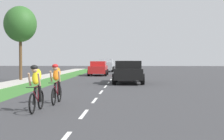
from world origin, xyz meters
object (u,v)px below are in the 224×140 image
(sedan_red, at_px, (98,68))
(suv_silver, at_px, (106,65))
(cyclist_trailing, at_px, (56,83))
(pickup_black, at_px, (128,72))
(street_tree_near, at_px, (20,24))
(cyclist_lead, at_px, (36,88))

(sedan_red, relative_size, suv_silver, 0.91)
(cyclist_trailing, distance_m, sedan_red, 22.25)
(pickup_black, xyz_separation_m, street_tree_near, (-8.83, 2.56, 3.77))
(cyclist_trailing, bearing_deg, sedan_red, 90.77)
(street_tree_near, bearing_deg, cyclist_lead, -70.11)
(suv_silver, xyz_separation_m, street_tree_near, (-5.81, -19.02, 3.65))
(suv_silver, bearing_deg, pickup_black, -82.02)
(cyclist_trailing, relative_size, street_tree_near, 0.28)
(pickup_black, xyz_separation_m, suv_silver, (-3.02, 21.58, 0.12))
(pickup_black, relative_size, sedan_red, 1.19)
(street_tree_near, bearing_deg, cyclist_trailing, -66.62)
(cyclist_lead, bearing_deg, sedan_red, 90.12)
(cyclist_trailing, bearing_deg, street_tree_near, 113.38)
(cyclist_trailing, relative_size, suv_silver, 0.37)
(cyclist_trailing, xyz_separation_m, sedan_red, (-0.30, 22.25, -0.04))
(cyclist_lead, relative_size, street_tree_near, 0.28)
(pickup_black, height_order, sedan_red, pickup_black)
(cyclist_lead, xyz_separation_m, sedan_red, (-0.05, 24.25, -0.04))
(cyclist_trailing, height_order, street_tree_near, street_tree_near)
(cyclist_lead, relative_size, cyclist_trailing, 1.00)
(cyclist_lead, height_order, suv_silver, suv_silver)
(pickup_black, relative_size, suv_silver, 1.09)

